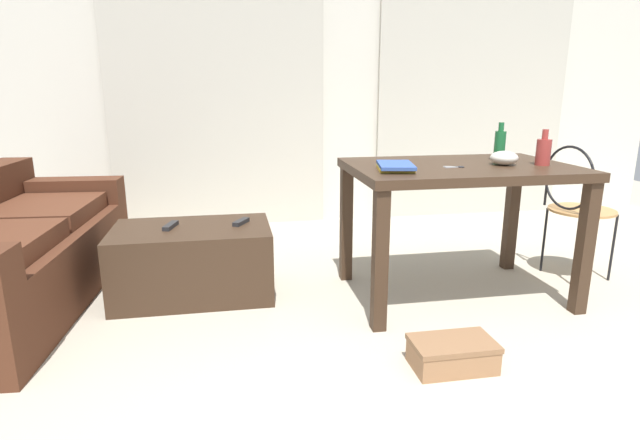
# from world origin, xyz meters

# --- Properties ---
(ground_plane) EXTENTS (8.47, 8.47, 0.00)m
(ground_plane) POSITION_xyz_m (0.00, 1.37, 0.00)
(ground_plane) COLOR #B2A893
(wall_back) EXTENTS (6.13, 0.10, 2.45)m
(wall_back) POSITION_xyz_m (0.00, 3.53, 1.23)
(wall_back) COLOR silver
(wall_back) RESTS_ON ground
(curtains) EXTENTS (4.19, 0.03, 2.04)m
(curtains) POSITION_xyz_m (0.00, 3.45, 1.02)
(curtains) COLOR beige
(curtains) RESTS_ON ground
(couch) EXTENTS (0.94, 1.91, 0.73)m
(couch) POSITION_xyz_m (-2.37, 1.86, 0.30)
(couch) COLOR #4C2819
(couch) RESTS_ON ground
(coffee_table) EXTENTS (0.91, 0.56, 0.42)m
(coffee_table) POSITION_xyz_m (-1.34, 1.83, 0.21)
(coffee_table) COLOR #382619
(coffee_table) RESTS_ON ground
(craft_table) EXTENTS (1.24, 0.83, 0.78)m
(craft_table) POSITION_xyz_m (0.18, 1.55, 0.67)
(craft_table) COLOR #382619
(craft_table) RESTS_ON ground
(wire_chair) EXTENTS (0.41, 0.42, 0.86)m
(wire_chair) POSITION_xyz_m (1.03, 1.69, 0.53)
(wire_chair) COLOR #B7844C
(wire_chair) RESTS_ON ground
(bottle_near) EXTENTS (0.08, 0.08, 0.20)m
(bottle_near) POSITION_xyz_m (0.62, 1.45, 0.86)
(bottle_near) COLOR #99332D
(bottle_near) RESTS_ON craft_table
(bottle_far) EXTENTS (0.06, 0.06, 0.22)m
(bottle_far) POSITION_xyz_m (0.47, 1.67, 0.88)
(bottle_far) COLOR #195B2D
(bottle_far) RESTS_ON craft_table
(bowl) EXTENTS (0.15, 0.15, 0.08)m
(bowl) POSITION_xyz_m (0.41, 1.50, 0.82)
(bowl) COLOR beige
(bowl) RESTS_ON craft_table
(book_stack) EXTENTS (0.23, 0.32, 0.04)m
(book_stack) POSITION_xyz_m (-0.25, 1.43, 0.80)
(book_stack) COLOR gold
(book_stack) RESTS_ON craft_table
(scissors) EXTENTS (0.11, 0.06, 0.00)m
(scissors) POSITION_xyz_m (0.11, 1.46, 0.78)
(scissors) COLOR #9EA0A5
(scissors) RESTS_ON craft_table
(tv_remote_primary) EXTENTS (0.08, 0.17, 0.02)m
(tv_remote_primary) POSITION_xyz_m (-1.46, 1.84, 0.43)
(tv_remote_primary) COLOR #232326
(tv_remote_primary) RESTS_ON coffee_table
(tv_remote_secondary) EXTENTS (0.11, 0.15, 0.02)m
(tv_remote_secondary) POSITION_xyz_m (-1.05, 1.86, 0.43)
(tv_remote_secondary) COLOR #232326
(tv_remote_secondary) RESTS_ON coffee_table
(shoebox) EXTENTS (0.37, 0.22, 0.13)m
(shoebox) POSITION_xyz_m (-0.18, 0.77, 0.07)
(shoebox) COLOR #996B47
(shoebox) RESTS_ON ground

